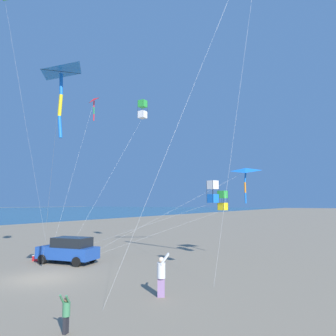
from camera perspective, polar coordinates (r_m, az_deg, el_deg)
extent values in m
plane|color=gray|center=(21.37, -20.87, -17.34)|extent=(600.00, 600.00, 0.00)
cube|color=#1E479E|center=(25.70, -16.94, -13.80)|extent=(4.55, 2.54, 0.84)
cube|color=black|center=(25.40, -16.26, -12.18)|extent=(2.82, 2.04, 0.68)
cylinder|color=black|center=(25.97, -20.90, -14.52)|extent=(0.69, 0.33, 0.66)
cylinder|color=black|center=(27.37, -18.24, -14.15)|extent=(0.69, 0.33, 0.66)
cylinder|color=black|center=(24.17, -15.52, -15.36)|extent=(0.69, 0.33, 0.66)
cylinder|color=black|center=(25.67, -12.99, -14.86)|extent=(0.69, 0.33, 0.66)
cube|color=red|center=(27.51, -21.69, -14.30)|extent=(0.60, 0.40, 0.36)
cube|color=white|center=(27.48, -21.68, -13.87)|extent=(0.62, 0.42, 0.06)
cube|color=#8E6B9E|center=(16.23, -1.19, -19.95)|extent=(0.37, 0.31, 0.85)
cylinder|color=silver|center=(16.06, -1.19, -17.27)|extent=(0.53, 0.53, 0.70)
sphere|color=beige|center=(15.97, -1.18, -15.57)|extent=(0.27, 0.27, 0.27)
cylinder|color=silver|center=(16.13, -0.52, -15.30)|extent=(0.42, 0.30, 0.53)
cylinder|color=silver|center=(15.79, -0.55, -15.51)|extent=(0.42, 0.30, 0.53)
cube|color=#232328|center=(12.62, -17.22, -24.48)|extent=(0.17, 0.24, 0.56)
cylinder|color=#3D7F51|center=(12.47, -17.14, -22.26)|extent=(0.32, 0.32, 0.46)
sphere|color=#A37551|center=(12.38, -17.09, -20.85)|extent=(0.17, 0.17, 0.17)
cylinder|color=#3D7F51|center=(12.22, -16.89, -20.91)|extent=(0.15, 0.29, 0.35)
cylinder|color=#3D7F51|center=(12.33, -17.87, -20.74)|extent=(0.15, 0.29, 0.35)
cylinder|color=white|center=(17.85, 11.32, 5.84)|extent=(2.46, 0.25, 15.93)
cube|color=green|center=(26.21, 9.40, -4.53)|extent=(0.71, 0.71, 0.58)
cube|color=yellow|center=(26.20, 9.44, -6.57)|extent=(0.71, 0.71, 0.58)
cylinder|color=black|center=(26.27, 10.31, -5.54)|extent=(0.02, 0.02, 1.51)
cylinder|color=black|center=(26.61, 9.28, -5.56)|extent=(0.02, 0.02, 1.51)
cylinder|color=black|center=(25.79, 9.56, -5.54)|extent=(0.02, 0.02, 1.51)
cylinder|color=black|center=(26.14, 8.52, -5.57)|extent=(0.02, 0.02, 1.51)
cylinder|color=white|center=(26.45, -2.27, -11.35)|extent=(9.60, 4.57, 3.77)
cylinder|color=white|center=(26.02, -22.81, 3.67)|extent=(4.44, 7.80, 17.01)
pyramid|color=blue|center=(15.96, -18.01, 16.03)|extent=(2.44, 1.91, 0.50)
cylinder|color=black|center=(15.93, -17.95, 15.59)|extent=(0.50, 1.85, 0.37)
cylinder|color=blue|center=(15.72, -17.96, 13.60)|extent=(0.23, 0.22, 0.97)
cylinder|color=yellow|center=(15.41, -18.11, 10.23)|extent=(0.20, 0.23, 0.97)
cylinder|color=blue|center=(15.12, -18.15, 6.76)|extent=(0.28, 0.18, 0.98)
cylinder|color=white|center=(19.64, -19.74, -3.67)|extent=(7.75, 5.71, 10.04)
cube|color=white|center=(20.44, 7.73, -2.90)|extent=(0.67, 0.67, 0.52)
cube|color=blue|center=(20.41, 7.77, -5.23)|extent=(0.67, 0.67, 0.52)
cylinder|color=black|center=(20.44, 8.78, -4.05)|extent=(0.02, 0.02, 1.35)
cylinder|color=black|center=(20.79, 7.71, -4.10)|extent=(0.02, 0.02, 1.35)
cylinder|color=black|center=(20.06, 7.78, -4.03)|extent=(0.02, 0.02, 1.35)
cylinder|color=black|center=(20.41, 6.72, -4.08)|extent=(0.02, 0.02, 1.35)
cylinder|color=white|center=(23.72, -8.20, -11.21)|extent=(13.67, 0.70, 4.34)
pyramid|color=red|center=(28.67, -12.72, 11.48)|extent=(1.44, 1.16, 0.58)
cylinder|color=black|center=(28.66, -12.64, 11.35)|extent=(0.37, 0.89, 0.65)
cylinder|color=red|center=(28.54, -12.67, 10.71)|extent=(0.16, 0.17, 0.57)
cylinder|color=green|center=(28.38, -12.68, 9.63)|extent=(0.14, 0.17, 0.57)
cylinder|color=red|center=(28.25, -12.69, 8.52)|extent=(0.13, 0.14, 0.57)
cylinder|color=white|center=(27.47, -16.19, -1.50)|extent=(2.23, 2.18, 12.78)
pyramid|color=blue|center=(26.06, 13.26, -0.24)|extent=(1.97, 1.48, 0.55)
cylinder|color=black|center=(26.08, 13.27, -0.47)|extent=(0.30, 1.52, 0.50)
cylinder|color=blue|center=(26.02, 13.21, -1.54)|extent=(0.25, 0.23, 0.82)
cylinder|color=orange|center=(25.93, 13.17, -3.30)|extent=(0.20, 0.22, 0.81)
cylinder|color=blue|center=(25.87, 13.25, -5.08)|extent=(0.19, 0.19, 0.81)
cylinder|color=white|center=(25.63, -0.93, -8.20)|extent=(11.39, 5.90, 6.73)
cylinder|color=white|center=(15.53, 6.30, 18.17)|extent=(7.21, 4.62, 21.37)
cube|color=green|center=(32.96, -4.41, 10.98)|extent=(0.71, 0.71, 0.68)
cube|color=white|center=(32.65, -4.42, 9.16)|extent=(0.71, 0.71, 0.68)
cylinder|color=black|center=(32.86, -3.57, 10.04)|extent=(0.02, 0.02, 1.77)
cylinder|color=black|center=(33.26, -4.52, 9.85)|extent=(0.02, 0.02, 1.77)
cylinder|color=black|center=(32.34, -4.31, 10.31)|extent=(0.02, 0.02, 1.77)
cylinder|color=black|center=(32.75, -5.26, 10.11)|extent=(0.02, 0.02, 1.77)
cylinder|color=white|center=(28.53, -10.30, -2.04)|extent=(1.06, 8.53, 12.55)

